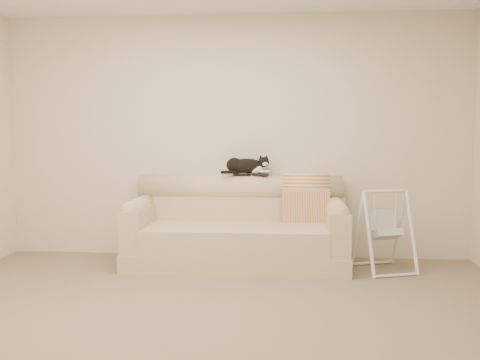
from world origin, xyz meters
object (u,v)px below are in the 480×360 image
(remote_b, at_px, (261,175))
(baby_swing, at_px, (384,230))
(tuxedo_cat, at_px, (246,166))
(remote_a, at_px, (242,174))
(sofa, at_px, (238,230))

(remote_b, relative_size, baby_swing, 0.22)
(remote_b, distance_m, tuxedo_cat, 0.18)
(remote_a, distance_m, baby_swing, 1.56)
(sofa, xyz_separation_m, remote_a, (0.02, 0.22, 0.56))
(sofa, distance_m, remote_a, 0.60)
(sofa, height_order, tuxedo_cat, tuxedo_cat)
(remote_b, bearing_deg, tuxedo_cat, 167.42)
(baby_swing, bearing_deg, sofa, 174.27)
(sofa, bearing_deg, remote_a, 84.33)
(remote_a, relative_size, tuxedo_cat, 0.35)
(remote_b, bearing_deg, baby_swing, -16.01)
(remote_a, bearing_deg, sofa, -95.67)
(sofa, relative_size, baby_swing, 2.73)
(remote_b, bearing_deg, remote_a, 174.77)
(sofa, height_order, remote_b, remote_b)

